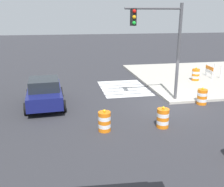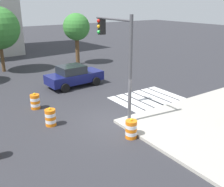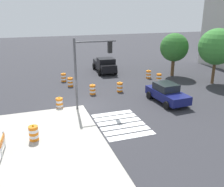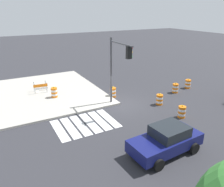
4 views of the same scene
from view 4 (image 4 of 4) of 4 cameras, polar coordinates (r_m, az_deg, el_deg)
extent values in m
plane|color=#2D2D33|center=(19.19, 2.21, -2.82)|extent=(120.00, 120.00, 0.00)
cube|color=#ADA89E|center=(22.61, -19.10, -0.03)|extent=(12.00, 12.00, 0.15)
cube|color=silver|center=(16.83, -0.92, -6.35)|extent=(0.60, 3.20, 0.02)
cube|color=silver|center=(16.53, -3.24, -6.91)|extent=(0.60, 3.20, 0.02)
cube|color=silver|center=(16.27, -5.65, -7.48)|extent=(0.60, 3.20, 0.02)
cube|color=silver|center=(16.04, -8.13, -8.05)|extent=(0.60, 3.20, 0.02)
cube|color=silver|center=(15.83, -10.70, -8.62)|extent=(0.60, 3.20, 0.02)
cube|color=silver|center=(15.67, -13.33, -9.19)|extent=(0.60, 3.20, 0.02)
cube|color=navy|center=(13.17, 13.54, -12.07)|extent=(4.40, 2.08, 0.70)
cube|color=#1E2328|center=(12.99, 14.57, -9.30)|extent=(1.99, 1.71, 0.60)
cylinder|color=black|center=(12.03, 11.91, -17.53)|extent=(0.67, 0.28, 0.66)
cylinder|color=black|center=(13.16, 6.12, -13.38)|extent=(0.67, 0.28, 0.66)
cylinder|color=black|center=(13.75, 20.37, -13.09)|extent=(0.67, 0.28, 0.66)
cylinder|color=black|center=(14.75, 14.59, -9.90)|extent=(0.67, 0.28, 0.66)
cylinder|color=orange|center=(20.77, 0.23, -0.62)|extent=(0.56, 0.56, 0.18)
cylinder|color=white|center=(20.71, 0.23, -0.16)|extent=(0.56, 0.56, 0.18)
cylinder|color=orange|center=(20.64, 0.23, 0.30)|extent=(0.56, 0.56, 0.18)
cylinder|color=white|center=(20.58, 0.23, 0.77)|extent=(0.56, 0.56, 0.18)
cylinder|color=orange|center=(20.52, 0.23, 1.25)|extent=(0.56, 0.56, 0.18)
sphere|color=yellow|center=(20.47, 0.23, 1.64)|extent=(0.12, 0.12, 0.12)
cylinder|color=orange|center=(22.70, 15.87, 0.46)|extent=(0.56, 0.56, 0.18)
cylinder|color=white|center=(22.64, 15.92, 0.88)|extent=(0.56, 0.56, 0.18)
cylinder|color=orange|center=(22.58, 15.96, 1.31)|extent=(0.56, 0.56, 0.18)
cylinder|color=white|center=(22.52, 16.01, 1.74)|extent=(0.56, 0.56, 0.18)
cylinder|color=orange|center=(22.47, 16.05, 2.18)|extent=(0.56, 0.56, 0.18)
sphere|color=yellow|center=(22.42, 16.09, 2.54)|extent=(0.12, 0.12, 0.12)
cylinder|color=orange|center=(17.74, 17.38, -5.59)|extent=(0.56, 0.56, 0.18)
cylinder|color=white|center=(17.66, 17.44, -5.07)|extent=(0.56, 0.56, 0.18)
cylinder|color=orange|center=(17.59, 17.50, -4.54)|extent=(0.56, 0.56, 0.18)
cylinder|color=white|center=(17.51, 17.57, -4.01)|extent=(0.56, 0.56, 0.18)
cylinder|color=orange|center=(17.44, 17.63, -3.47)|extent=(0.56, 0.56, 0.18)
sphere|color=yellow|center=(17.38, 17.68, -3.02)|extent=(0.12, 0.12, 0.12)
cylinder|color=orange|center=(19.57, 12.04, -2.51)|extent=(0.56, 0.56, 0.18)
cylinder|color=white|center=(19.50, 12.07, -2.03)|extent=(0.56, 0.56, 0.18)
cylinder|color=orange|center=(19.43, 12.11, -1.54)|extent=(0.56, 0.56, 0.18)
cylinder|color=white|center=(19.36, 12.15, -1.05)|extent=(0.56, 0.56, 0.18)
cylinder|color=orange|center=(19.30, 12.19, -0.55)|extent=(0.56, 0.56, 0.18)
sphere|color=yellow|center=(19.25, 12.23, -0.13)|extent=(0.12, 0.12, 0.12)
cylinder|color=orange|center=(24.39, 18.81, 1.55)|extent=(0.56, 0.56, 0.18)
cylinder|color=white|center=(24.33, 18.86, 1.94)|extent=(0.56, 0.56, 0.18)
cylinder|color=orange|center=(24.28, 18.91, 2.35)|extent=(0.56, 0.56, 0.18)
cylinder|color=white|center=(24.23, 18.96, 2.75)|extent=(0.56, 0.56, 0.18)
cylinder|color=orange|center=(24.17, 19.01, 3.15)|extent=(0.56, 0.56, 0.18)
sphere|color=yellow|center=(24.13, 19.05, 3.49)|extent=(0.12, 0.12, 0.12)
cylinder|color=orange|center=(20.99, -14.55, -0.65)|extent=(0.56, 0.56, 0.18)
cylinder|color=white|center=(20.93, -14.59, -0.19)|extent=(0.56, 0.56, 0.18)
cylinder|color=orange|center=(20.87, -14.63, 0.27)|extent=(0.56, 0.56, 0.18)
cylinder|color=white|center=(20.81, -14.68, 0.73)|extent=(0.56, 0.56, 0.18)
cylinder|color=orange|center=(20.75, -14.72, 1.20)|extent=(0.56, 0.56, 0.18)
sphere|color=yellow|center=(20.70, -14.76, 1.59)|extent=(0.12, 0.12, 0.12)
cube|color=silver|center=(22.28, -16.45, 1.54)|extent=(0.08, 0.08, 1.00)
cube|color=silver|center=(22.94, -16.68, 2.07)|extent=(0.08, 0.08, 1.00)
cube|color=silver|center=(22.20, -19.25, 1.15)|extent=(0.08, 0.08, 1.00)
cube|color=silver|center=(22.87, -19.40, 1.69)|extent=(0.08, 0.08, 1.00)
cube|color=orange|center=(22.14, -17.91, 1.94)|extent=(1.30, 0.16, 0.28)
cube|color=white|center=(22.23, -17.83, 1.21)|extent=(1.30, 0.16, 0.20)
cylinder|color=#4C4C51|center=(18.43, -0.24, 5.76)|extent=(0.18, 0.18, 5.50)
cylinder|color=#4C4C51|center=(16.55, 2.34, 12.67)|extent=(0.19, 3.20, 0.12)
cube|color=black|center=(15.67, 4.37, 10.50)|extent=(0.37, 0.29, 0.90)
sphere|color=red|center=(15.72, 5.00, 11.62)|extent=(0.20, 0.20, 0.20)
sphere|color=#F2A514|center=(15.77, 4.97, 10.55)|extent=(0.20, 0.20, 0.20)
sphere|color=green|center=(15.83, 4.93, 9.48)|extent=(0.20, 0.20, 0.20)
camera|label=1|loc=(24.40, 39.91, 9.74)|focal=41.82mm
camera|label=2|loc=(30.54, 4.25, 18.09)|focal=42.17mm
camera|label=3|loc=(21.32, -57.01, 11.32)|focal=39.61mm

